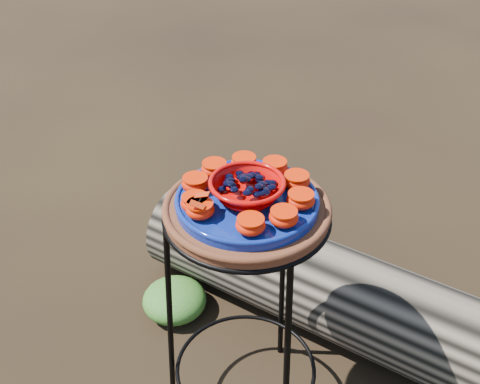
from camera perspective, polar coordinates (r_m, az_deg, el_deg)
The scene contains 19 objects.
plant_stand at distance 1.67m, azimuth 0.57°, elevation -11.98°, with size 0.44×0.44×0.70m, color black, non-canonical shape.
terracotta_saucer at distance 1.42m, azimuth 0.66°, elevation -1.82°, with size 0.39×0.39×0.03m, color #422011.
cobalt_plate at distance 1.41m, azimuth 0.66°, elevation -0.94°, with size 0.34×0.34×0.02m, color #061158.
red_bowl at distance 1.39m, azimuth 0.67°, elevation 0.22°, with size 0.17×0.17×0.05m, color #C20704, non-canonical shape.
glass_gems at distance 1.37m, azimuth 0.68°, elevation 1.41°, with size 0.13×0.13×0.02m, color black, non-canonical shape.
orange_half_0 at distance 1.33m, azimuth -3.81°, elevation -1.67°, with size 0.07×0.07×0.04m, color #CD0E00.
orange_half_1 at distance 1.29m, azimuth 1.00°, elevation -3.16°, with size 0.07×0.07×0.04m, color #CD0E00.
orange_half_2 at distance 1.31m, azimuth 4.16°, elevation -2.41°, with size 0.07×0.07×0.04m, color #CD0E00.
orange_half_3 at distance 1.37m, azimuth 5.78°, elevation -0.75°, with size 0.07×0.07×0.04m, color #CD0E00.
orange_half_4 at distance 1.43m, azimuth 5.37°, elevation 1.06°, with size 0.07×0.07×0.04m, color #CD0E00.
orange_half_5 at distance 1.48m, azimuth 3.30°, elevation 2.37°, with size 0.07×0.07×0.04m, color #CD0E00.
orange_half_6 at distance 1.49m, azimuth 0.39°, elevation 2.79°, with size 0.07×0.07×0.04m, color #CD0E00.
orange_half_7 at distance 1.47m, azimuth -2.44°, elevation 2.21°, with size 0.07×0.07×0.04m, color #CD0E00.
orange_half_8 at distance 1.42m, azimuth -4.25°, elevation 0.79°, with size 0.07×0.07×0.04m, color #CD0E00.
orange_half_9 at distance 1.36m, azimuth -4.29°, elevation -1.04°, with size 0.07×0.07×0.04m, color #CD0E00.
butterfly at distance 1.32m, azimuth -3.85°, elevation -0.83°, with size 0.07×0.04×0.01m, color #BD2507, non-canonical shape.
driftwood_log at distance 2.01m, azimuth 12.66°, elevation -10.76°, with size 1.65×0.43×0.31m, color black, non-canonical shape.
foliage_left at distance 2.15m, azimuth -6.23°, elevation -10.05°, with size 0.22×0.22×0.11m, color #27511C.
foliage_back at distance 2.19m, azimuth 4.52°, elevation -8.52°, with size 0.27×0.27×0.13m, color #27511C.
Camera 1 is at (0.59, -0.98, 1.56)m, focal length 45.00 mm.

